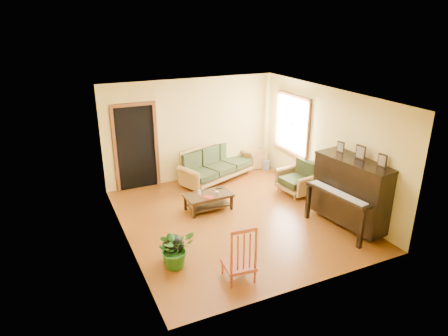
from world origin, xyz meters
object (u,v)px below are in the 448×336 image
piano (353,193)px  red_chair (239,251)px  coffee_table (208,202)px  footstool (174,251)px  sofa (218,164)px  potted_plant (175,248)px  ceramic_crock (266,164)px  armchair (297,177)px

piano → red_chair: 2.94m
coffee_table → footstool: (-1.30, -1.54, -0.00)m
sofa → potted_plant: size_ratio=2.94×
red_chair → ceramic_crock: size_ratio=3.82×
potted_plant → coffee_table: bearing=52.5°
coffee_table → potted_plant: size_ratio=1.42×
sofa → armchair: bearing=-69.8°
piano → armchair: bearing=86.3°
footstool → potted_plant: bearing=-97.0°
footstool → potted_plant: size_ratio=0.54×
red_chair → footstool: bearing=135.3°
sofa → armchair: sofa is taller
armchair → red_chair: bearing=-146.0°
coffee_table → armchair: bearing=-1.9°
coffee_table → potted_plant: 2.19m
armchair → potted_plant: bearing=-162.3°
footstool → ceramic_crock: (3.73, 3.18, -0.05)m
footstool → piano: bearing=-4.8°
coffee_table → footstool: same height
sofa → coffee_table: sofa is taller
sofa → red_chair: (-1.39, -3.94, 0.05)m
footstool → potted_plant: potted_plant is taller
ceramic_crock → armchair: bearing=-95.7°
coffee_table → piano: bearing=-38.1°
sofa → coffee_table: 1.73m
potted_plant → red_chair: bearing=-42.3°
sofa → piano: size_ratio=1.31×
armchair → ceramic_crock: 1.74m
armchair → red_chair: 3.66m
armchair → piano: piano is taller
coffee_table → footstool: size_ratio=2.62×
armchair → potted_plant: 3.94m
red_chair → armchair: bearing=45.8°
armchair → footstool: size_ratio=2.16×
red_chair → potted_plant: size_ratio=1.41×
piano → red_chair: piano is taller
coffee_table → sofa: bearing=59.0°
piano → potted_plant: bearing=170.8°
armchair → red_chair: red_chair is taller
piano → footstool: bearing=167.9°
red_chair → potted_plant: red_chair is taller
sofa → potted_plant: sofa is taller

